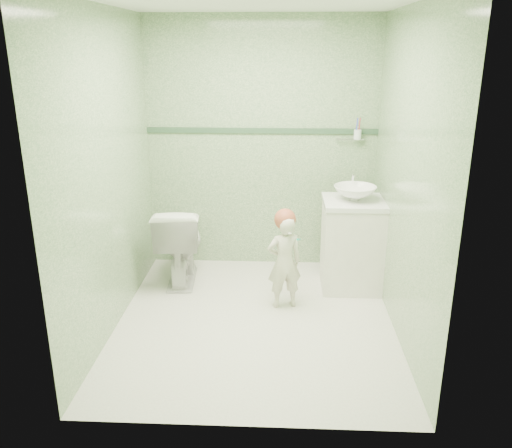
{
  "coord_description": "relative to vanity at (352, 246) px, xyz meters",
  "views": [
    {
      "loc": [
        0.19,
        -3.79,
        2.11
      ],
      "look_at": [
        0.0,
        0.15,
        0.78
      ],
      "focal_mm": 37.06,
      "sensor_mm": 36.0,
      "label": 1
    }
  ],
  "objects": [
    {
      "name": "toilet",
      "position": [
        -1.58,
        0.06,
        -0.03
      ],
      "size": [
        0.47,
        0.76,
        0.74
      ],
      "primitive_type": "imported",
      "rotation": [
        0.0,
        0.0,
        3.21
      ],
      "color": "white",
      "rests_on": "ground"
    },
    {
      "name": "faucet",
      "position": [
        0.0,
        0.19,
        0.57
      ],
      "size": [
        0.03,
        0.13,
        0.18
      ],
      "color": "silver",
      "rests_on": "counter"
    },
    {
      "name": "vanity",
      "position": [
        0.0,
        0.0,
        0.0
      ],
      "size": [
        0.52,
        0.5,
        0.8
      ],
      "primitive_type": "cube",
      "color": "silver",
      "rests_on": "ground"
    },
    {
      "name": "hair_cap",
      "position": [
        -0.61,
        -0.4,
        0.37
      ],
      "size": [
        0.18,
        0.18,
        0.18
      ],
      "primitive_type": "sphere",
      "color": "#A64F34",
      "rests_on": "toddler"
    },
    {
      "name": "room_shell",
      "position": [
        -0.84,
        -0.7,
        0.8
      ],
      "size": [
        2.5,
        2.54,
        2.4
      ],
      "color": "gray",
      "rests_on": "ground"
    },
    {
      "name": "cup_holder",
      "position": [
        0.05,
        0.48,
        0.93
      ],
      "size": [
        0.26,
        0.07,
        0.21
      ],
      "color": "silver",
      "rests_on": "room_shell"
    },
    {
      "name": "counter",
      "position": [
        0.0,
        0.0,
        0.41
      ],
      "size": [
        0.54,
        0.52,
        0.04
      ],
      "primitive_type": "cube",
      "color": "white",
      "rests_on": "vanity"
    },
    {
      "name": "trim_stripe",
      "position": [
        -0.84,
        0.54,
        0.95
      ],
      "size": [
        2.2,
        0.02,
        0.05
      ],
      "primitive_type": "cube",
      "color": "#315037",
      "rests_on": "room_shell"
    },
    {
      "name": "basin",
      "position": [
        0.0,
        0.0,
        0.49
      ],
      "size": [
        0.37,
        0.37,
        0.13
      ],
      "primitive_type": "imported",
      "color": "white",
      "rests_on": "counter"
    },
    {
      "name": "teal_toothbrush",
      "position": [
        -0.51,
        -0.52,
        0.25
      ],
      "size": [
        0.11,
        0.14,
        0.08
      ],
      "color": "#14977B",
      "rests_on": "toddler"
    },
    {
      "name": "toddler",
      "position": [
        -0.61,
        -0.42,
        0.0
      ],
      "size": [
        0.33,
        0.26,
        0.81
      ],
      "primitive_type": "imported",
      "rotation": [
        0.0,
        0.0,
        3.4
      ],
      "color": "beige",
      "rests_on": "ground"
    },
    {
      "name": "ground",
      "position": [
        -0.84,
        -0.7,
        -0.4
      ],
      "size": [
        2.5,
        2.5,
        0.0
      ],
      "primitive_type": "plane",
      "color": "beige",
      "rests_on": "ground"
    }
  ]
}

